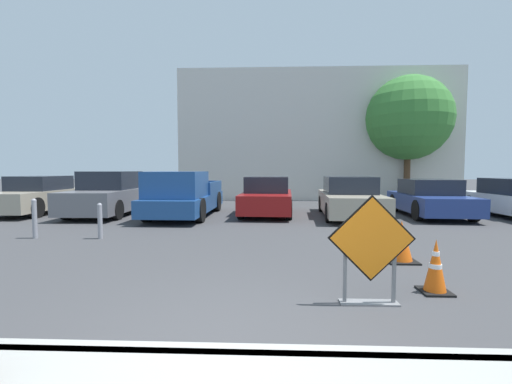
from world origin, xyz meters
TOP-DOWN VIEW (x-y plane):
  - ground_plane at (0.00, 10.00)m, footprint 96.00×96.00m
  - curb_lip at (0.00, 0.00)m, footprint 26.13×0.20m
  - road_closed_sign at (1.70, 1.37)m, footprint 1.07×0.20m
  - traffic_cone_nearest at (2.72, 1.84)m, footprint 0.39×0.39m
  - traffic_cone_second at (2.86, 3.43)m, footprint 0.54×0.54m
  - parked_car_nearest at (-8.47, 10.02)m, footprint 1.83×4.42m
  - parked_car_second at (-5.53, 9.76)m, footprint 1.99×4.64m
  - pickup_truck at (-2.60, 9.09)m, footprint 2.05×5.08m
  - parked_car_third at (0.35, 9.93)m, footprint 1.99×4.12m
  - parked_car_fourth at (3.30, 9.46)m, footprint 2.19×4.69m
  - parked_car_fifth at (6.24, 9.74)m, footprint 2.12×4.25m
  - bollard_nearest at (-3.66, 5.24)m, footprint 0.12×0.12m
  - bollard_second at (-5.29, 5.24)m, footprint 0.12×0.12m
  - building_facade_backdrop at (3.10, 18.26)m, footprint 15.33×5.00m
  - street_tree_behind_lot at (7.65, 15.44)m, footprint 4.35×4.35m

SIDE VIEW (x-z plane):
  - ground_plane at x=0.00m, z-range 0.00..0.00m
  - curb_lip at x=0.00m, z-range 0.00..0.14m
  - traffic_cone_nearest at x=2.72m, z-range -0.01..0.73m
  - traffic_cone_second at x=2.86m, z-range -0.01..0.74m
  - bollard_nearest at x=-3.66m, z-range 0.03..0.90m
  - bollard_second at x=-5.29m, z-range 0.03..1.00m
  - parked_car_fifth at x=6.24m, z-range -0.04..1.29m
  - parked_car_third at x=0.35m, z-range -0.05..1.37m
  - parked_car_fourth at x=3.30m, z-range -0.06..1.38m
  - parked_car_nearest at x=-8.47m, z-range -0.04..1.39m
  - road_closed_sign at x=1.70m, z-range 0.04..1.41m
  - pickup_truck at x=-2.60m, z-range -0.08..1.54m
  - parked_car_second at x=-5.53m, z-range -0.07..1.55m
  - building_facade_backdrop at x=3.10m, z-range 0.00..7.14m
  - street_tree_behind_lot at x=7.65m, z-range 1.08..7.62m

